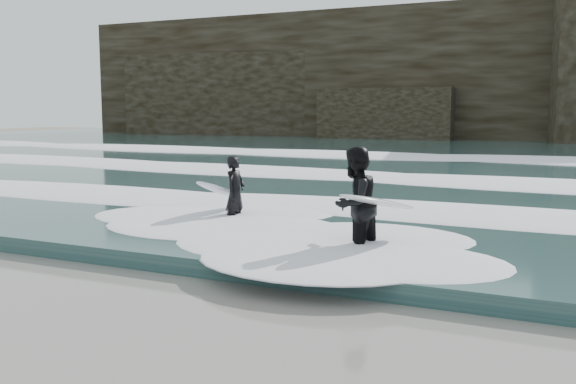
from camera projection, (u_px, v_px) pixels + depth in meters
name	position (u px, v px, depth m)	size (l,w,h in m)	color
ground	(20.00, 339.00, 7.21)	(120.00, 120.00, 0.00)	#7F6D59
sea	(467.00, 155.00, 33.23)	(90.00, 52.00, 0.30)	#264443
headland	(508.00, 75.00, 47.86)	(70.00, 9.00, 10.00)	black
foam_near	(322.00, 200.00, 15.24)	(60.00, 3.20, 0.20)	white
foam_mid	(400.00, 172.00, 21.52)	(60.00, 4.00, 0.24)	white
foam_far	(452.00, 154.00, 29.60)	(60.00, 4.80, 0.30)	white
surfer_left	(232.00, 192.00, 13.55)	(0.88, 1.84, 1.58)	black
surfer_right	(357.00, 204.00, 10.67)	(1.47, 2.11, 1.94)	black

